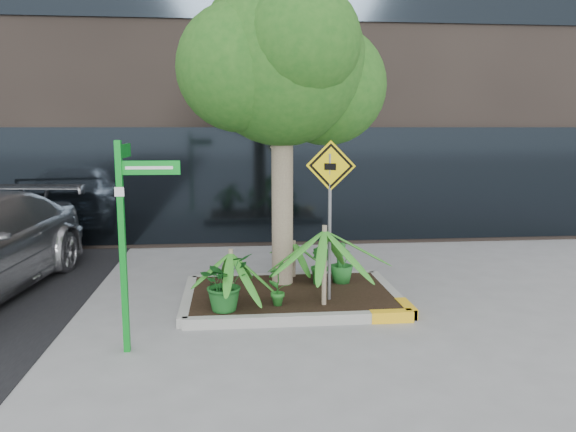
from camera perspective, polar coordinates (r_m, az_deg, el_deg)
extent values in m
plane|color=gray|center=(8.62, -0.81, -9.24)|extent=(80.00, 80.00, 0.00)
cube|color=#9E9E99|center=(9.95, -0.36, -6.29)|extent=(3.20, 0.15, 0.15)
cube|color=#9E9E99|center=(7.86, 1.18, -10.49)|extent=(3.20, 0.15, 0.15)
cube|color=#9E9E99|center=(8.88, -10.12, -8.32)|extent=(0.15, 2.20, 0.15)
cube|color=#9E9E99|center=(9.20, 10.36, -7.71)|extent=(0.15, 2.20, 0.15)
cube|color=yellow|center=(8.11, 10.48, -10.01)|extent=(0.60, 0.17, 0.15)
cube|color=black|center=(8.89, 0.32, -7.86)|extent=(3.05, 2.05, 0.06)
cylinder|color=gray|center=(9.10, -0.58, 2.28)|extent=(0.35, 0.35, 3.27)
cylinder|color=gray|center=(9.05, 0.10, 9.85)|extent=(0.62, 0.17, 1.06)
sphere|color=#1F5518|center=(9.09, -0.60, 15.35)|extent=(2.61, 2.61, 2.61)
sphere|color=#1F5518|center=(9.48, 3.93, 13.08)|extent=(1.96, 1.96, 1.96)
sphere|color=#1F5518|center=(8.83, -4.84, 14.80)|extent=(1.96, 1.96, 1.96)
sphere|color=#1F5518|center=(8.50, 1.35, 17.27)|extent=(1.74, 1.74, 1.74)
sphere|color=#1F5518|center=(9.66, -2.94, 17.56)|extent=(1.85, 1.85, 1.85)
cylinder|color=gray|center=(8.12, 3.70, -5.02)|extent=(0.07, 0.07, 1.17)
cylinder|color=gray|center=(8.21, -5.80, -6.14)|extent=(0.07, 0.07, 0.82)
cylinder|color=gray|center=(9.67, 0.57, -4.34)|extent=(0.07, 0.07, 0.63)
imported|color=#17521D|center=(7.96, -6.47, -6.71)|extent=(1.02, 1.02, 0.80)
imported|color=#1E6523|center=(9.34, 5.48, -4.61)|extent=(0.49, 0.49, 0.71)
imported|color=#226D21|center=(8.14, -1.02, -6.82)|extent=(0.49, 0.49, 0.66)
imported|color=#1B601D|center=(9.19, 3.38, -4.98)|extent=(0.51, 0.51, 0.66)
cube|color=#0D8F22|center=(6.93, -16.45, -3.21)|extent=(0.07, 0.07, 2.55)
cube|color=#0D8F22|center=(6.73, -13.91, 4.78)|extent=(0.71, 0.03, 0.16)
cube|color=#0D8F22|center=(7.12, -16.31, 6.37)|extent=(0.03, 0.71, 0.16)
cube|color=white|center=(6.72, -13.93, 4.78)|extent=(0.55, 0.01, 0.04)
cube|color=white|center=(7.13, -16.42, 6.37)|extent=(0.01, 0.55, 0.04)
cube|color=white|center=(6.78, -16.77, 2.37)|extent=(0.11, 0.01, 0.11)
cylinder|color=slate|center=(8.24, 4.25, -1.24)|extent=(0.08, 0.10, 2.17)
cube|color=yellow|center=(8.11, 4.36, 5.11)|extent=(0.68, 0.29, 0.73)
cube|color=black|center=(8.09, 4.37, 5.10)|extent=(0.60, 0.24, 0.65)
cube|color=yellow|center=(8.09, 4.38, 5.10)|extent=(0.51, 0.21, 0.55)
cube|color=black|center=(8.08, 4.30, 5.02)|extent=(0.16, 0.07, 0.10)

